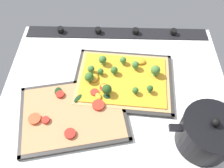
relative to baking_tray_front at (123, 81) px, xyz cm
name	(u,v)px	position (x,y,z in cm)	size (l,w,h in cm)	color
ground_plane	(115,90)	(2.82, 2.98, -1.86)	(83.06, 66.32, 3.00)	silver
stove_control_panel	(116,33)	(2.82, -26.68, 0.18)	(79.74, 7.00, 2.60)	black
baking_tray_front	(123,81)	(0.00, 0.00, 0.00)	(38.48, 30.45, 1.30)	#33302D
broccoli_pizza	(122,78)	(0.51, -0.21, 1.39)	(35.91, 27.89, 5.77)	tan
baking_tray_back	(73,114)	(17.08, 14.39, 0.00)	(40.11, 33.01, 1.30)	#33302D
veggie_pizza_back	(73,112)	(17.06, 14.17, 0.70)	(37.28, 30.18, 1.90)	tan
cooking_pot	(206,133)	(-24.69, 23.05, 5.71)	(23.79, 16.93, 14.43)	black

